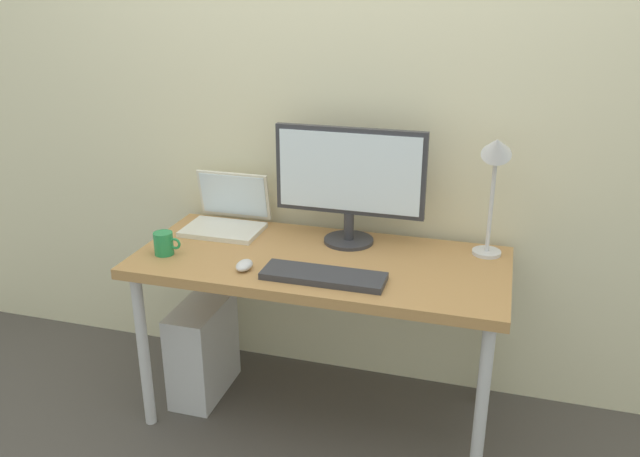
# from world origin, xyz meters

# --- Properties ---
(ground_plane) EXTENTS (6.00, 6.00, 0.00)m
(ground_plane) POSITION_xyz_m (0.00, 0.00, 0.00)
(ground_plane) COLOR #4C4742
(back_wall) EXTENTS (4.40, 0.04, 2.60)m
(back_wall) POSITION_xyz_m (0.00, 0.38, 1.30)
(back_wall) COLOR beige
(back_wall) RESTS_ON ground_plane
(desk) EXTENTS (1.41, 0.63, 0.70)m
(desk) POSITION_xyz_m (0.00, 0.00, 0.64)
(desk) COLOR #B7844C
(desk) RESTS_ON ground_plane
(monitor) EXTENTS (0.59, 0.20, 0.47)m
(monitor) POSITION_xyz_m (0.07, 0.18, 0.97)
(monitor) COLOR #333338
(monitor) RESTS_ON desk
(laptop) EXTENTS (0.32, 0.27, 0.23)m
(laptop) POSITION_xyz_m (-0.47, 0.20, 0.76)
(laptop) COLOR silver
(laptop) RESTS_ON desk
(desk_lamp) EXTENTS (0.11, 0.16, 0.50)m
(desk_lamp) POSITION_xyz_m (0.61, 0.18, 1.06)
(desk_lamp) COLOR silver
(desk_lamp) RESTS_ON desk
(keyboard) EXTENTS (0.44, 0.14, 0.02)m
(keyboard) POSITION_xyz_m (0.06, -0.18, 0.72)
(keyboard) COLOR #333338
(keyboard) RESTS_ON desk
(mouse) EXTENTS (0.06, 0.09, 0.03)m
(mouse) POSITION_xyz_m (-0.24, -0.18, 0.72)
(mouse) COLOR silver
(mouse) RESTS_ON desk
(coffee_mug) EXTENTS (0.11, 0.07, 0.09)m
(coffee_mug) POSITION_xyz_m (-0.58, -0.13, 0.75)
(coffee_mug) COLOR #268C4C
(coffee_mug) RESTS_ON desk
(computer_tower) EXTENTS (0.18, 0.36, 0.42)m
(computer_tower) POSITION_xyz_m (-0.53, 0.01, 0.21)
(computer_tower) COLOR silver
(computer_tower) RESTS_ON ground_plane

